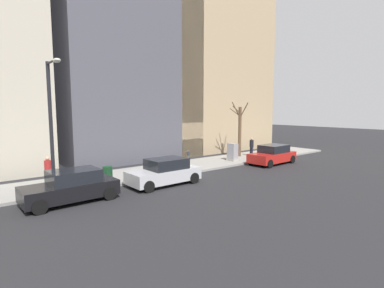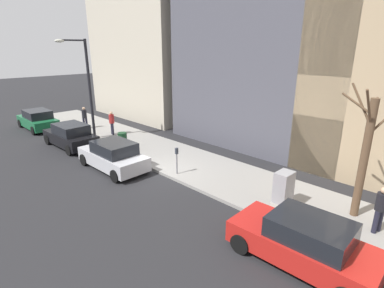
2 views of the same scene
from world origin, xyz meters
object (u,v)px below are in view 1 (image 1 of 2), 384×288
pedestrian_midblock (48,170)px  trash_bin (108,174)px  bare_tree (240,129)px  streetlamp (52,116)px  pedestrian_near_meter (252,146)px  parked_car_silver (165,172)px  office_tower_left (193,75)px  office_block_center (113,12)px  parked_car_red (272,155)px  parking_meter (188,159)px  utility_box (233,152)px  parked_car_black (71,187)px

pedestrian_midblock → trash_bin: bearing=-2.5°
bare_tree → trash_bin: size_ratio=5.36×
streetlamp → pedestrian_near_meter: (1.69, -17.04, -2.93)m
parked_car_silver → office_tower_left: 19.92m
bare_tree → office_block_center: office_block_center is taller
parked_car_red → office_tower_left: size_ratio=0.26×
trash_bin → parked_car_silver: bearing=-130.4°
office_tower_left → office_block_center: bearing=93.4°
parked_car_silver → parking_meter: size_ratio=3.13×
utility_box → trash_bin: 10.88m
pedestrian_near_meter → bare_tree: bearing=72.4°
trash_bin → office_block_center: office_block_center is taller
parked_car_red → trash_bin: 13.05m
streetlamp → office_tower_left: office_tower_left is taller
parked_car_silver → trash_bin: 3.32m
parked_car_silver → office_tower_left: office_tower_left is taller
parked_car_red → bare_tree: (3.74, -0.23, 1.82)m
trash_bin → pedestrian_midblock: 3.15m
parked_car_black → office_tower_left: office_tower_left is taller
parked_car_red → parked_car_silver: same height
parked_car_black → trash_bin: size_ratio=4.72×
pedestrian_near_meter → parking_meter: bearing=117.4°
parking_meter → pedestrian_midblock: (1.46, 8.55, 0.11)m
parked_car_red → parked_car_black: (-0.10, 15.58, 0.00)m
pedestrian_near_meter → pedestrian_midblock: bearing=107.3°
parked_car_silver → streetlamp: size_ratio=0.65×
streetlamp → pedestrian_midblock: 3.35m
streetlamp → pedestrian_near_meter: size_ratio=3.92×
trash_bin → pedestrian_midblock: (1.01, 2.95, 0.49)m
utility_box → pedestrian_midblock: bearing=87.5°
trash_bin → office_tower_left: size_ratio=0.05×
parked_car_black → utility_box: size_ratio=2.97×
parked_car_black → office_tower_left: size_ratio=0.26×
office_tower_left → pedestrian_midblock: bearing=118.8°
parking_meter → utility_box: utility_box is taller
parking_meter → office_tower_left: bearing=-40.2°
parked_car_black → pedestrian_midblock: (3.15, 0.26, 0.35)m
parking_meter → office_block_center: (10.94, 0.14, 12.18)m
trash_bin → office_tower_left: bearing=-54.2°
parking_meter → trash_bin: parking_meter is taller
bare_tree → office_block_center: (8.79, 7.66, 10.60)m
parked_car_black → trash_bin: (2.14, -2.69, -0.14)m
parked_car_silver → pedestrian_near_meter: 11.95m
bare_tree → pedestrian_near_meter: size_ratio=2.91×
bare_tree → office_block_center: size_ratio=0.18×
parked_car_black → utility_box: (2.54, -13.56, 0.11)m
parking_meter → pedestrian_near_meter: bearing=-79.8°
parked_car_red → parked_car_silver: 10.36m
parked_car_silver → bare_tree: bearing=-70.9°
parked_car_red → streetlamp: (1.42, 15.89, 3.28)m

